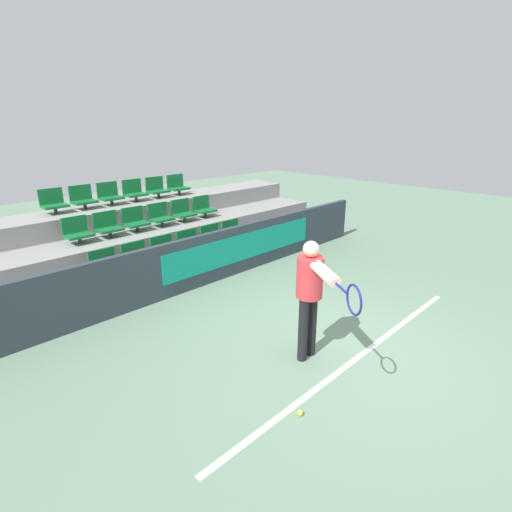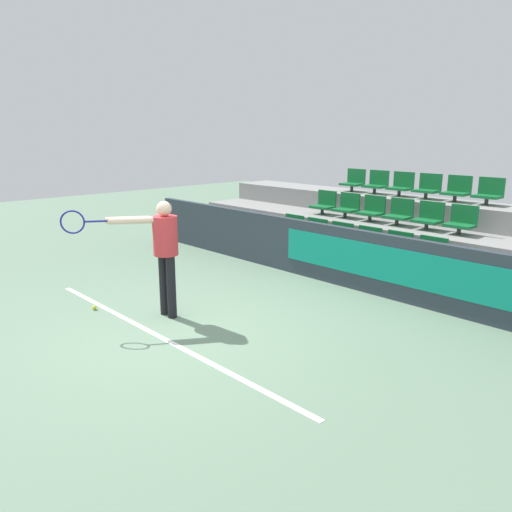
{
  "view_description": "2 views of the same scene",
  "coord_description": "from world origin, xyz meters",
  "px_view_note": "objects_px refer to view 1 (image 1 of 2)",
  "views": [
    {
      "loc": [
        -4.39,
        -2.52,
        3.11
      ],
      "look_at": [
        -0.25,
        1.57,
        1.12
      ],
      "focal_mm": 28.0,
      "sensor_mm": 36.0,
      "label": 1
    },
    {
      "loc": [
        5.32,
        -3.44,
        2.59
      ],
      "look_at": [
        0.18,
        1.45,
        0.82
      ],
      "focal_mm": 35.0,
      "sensor_mm": 36.0,
      "label": 2
    }
  ],
  "objects_px": {
    "stadium_chair_8": "(135,220)",
    "tennis_ball": "(300,413)",
    "stadium_chair_4": "(212,238)",
    "stadium_chair_6": "(77,231)",
    "stadium_chair_0": "(105,265)",
    "stadium_chair_16": "(157,188)",
    "stadium_chair_12": "(53,202)",
    "stadium_chair_15": "(134,191)",
    "stadium_chair_11": "(203,208)",
    "stadium_chair_14": "(110,195)",
    "stadium_chair_7": "(108,226)",
    "stadium_chair_9": "(160,216)",
    "stadium_chair_2": "(164,250)",
    "stadium_chair_5": "(233,232)",
    "stadium_chair_3": "(189,243)",
    "stadium_chair_17": "(177,186)",
    "stadium_chair_10": "(183,211)",
    "stadium_chair_13": "(83,198)",
    "stadium_chair_1": "(136,257)",
    "tennis_player": "(311,289)"
  },
  "relations": [
    {
      "from": "stadium_chair_1",
      "to": "tennis_player",
      "type": "bearing_deg",
      "value": -84.21
    },
    {
      "from": "stadium_chair_5",
      "to": "stadium_chair_13",
      "type": "relative_size",
      "value": 1.0
    },
    {
      "from": "stadium_chair_8",
      "to": "stadium_chair_16",
      "type": "distance_m",
      "value": 1.67
    },
    {
      "from": "stadium_chair_5",
      "to": "stadium_chair_11",
      "type": "xyz_separation_m",
      "value": [
        0.0,
        1.05,
        0.42
      ]
    },
    {
      "from": "stadium_chair_1",
      "to": "tennis_player",
      "type": "height_order",
      "value": "tennis_player"
    },
    {
      "from": "stadium_chair_5",
      "to": "stadium_chair_3",
      "type": "bearing_deg",
      "value": 180.0
    },
    {
      "from": "stadium_chair_11",
      "to": "stadium_chair_14",
      "type": "xyz_separation_m",
      "value": [
        -1.84,
        1.05,
        0.42
      ]
    },
    {
      "from": "stadium_chair_8",
      "to": "stadium_chair_11",
      "type": "xyz_separation_m",
      "value": [
        1.84,
        0.0,
        0.0
      ]
    },
    {
      "from": "stadium_chair_14",
      "to": "stadium_chair_16",
      "type": "height_order",
      "value": "same"
    },
    {
      "from": "stadium_chair_9",
      "to": "stadium_chair_2",
      "type": "bearing_deg",
      "value": -120.24
    },
    {
      "from": "stadium_chair_10",
      "to": "stadium_chair_17",
      "type": "height_order",
      "value": "stadium_chair_17"
    },
    {
      "from": "stadium_chair_11",
      "to": "tennis_ball",
      "type": "distance_m",
      "value": 6.33
    },
    {
      "from": "stadium_chair_3",
      "to": "stadium_chair_16",
      "type": "height_order",
      "value": "stadium_chair_16"
    },
    {
      "from": "stadium_chair_14",
      "to": "stadium_chair_15",
      "type": "relative_size",
      "value": 1.0
    },
    {
      "from": "stadium_chair_11",
      "to": "stadium_chair_16",
      "type": "relative_size",
      "value": 1.0
    },
    {
      "from": "stadium_chair_3",
      "to": "stadium_chair_12",
      "type": "distance_m",
      "value": 2.93
    },
    {
      "from": "stadium_chair_8",
      "to": "stadium_chair_12",
      "type": "height_order",
      "value": "stadium_chair_12"
    },
    {
      "from": "stadium_chair_11",
      "to": "tennis_ball",
      "type": "relative_size",
      "value": 7.71
    },
    {
      "from": "stadium_chair_0",
      "to": "stadium_chair_4",
      "type": "bearing_deg",
      "value": 0.0
    },
    {
      "from": "stadium_chair_3",
      "to": "tennis_ball",
      "type": "relative_size",
      "value": 7.71
    },
    {
      "from": "stadium_chair_2",
      "to": "stadium_chair_6",
      "type": "height_order",
      "value": "stadium_chair_6"
    },
    {
      "from": "stadium_chair_7",
      "to": "stadium_chair_10",
      "type": "distance_m",
      "value": 1.84
    },
    {
      "from": "stadium_chair_5",
      "to": "stadium_chair_7",
      "type": "distance_m",
      "value": 2.71
    },
    {
      "from": "stadium_chair_4",
      "to": "stadium_chair_8",
      "type": "distance_m",
      "value": 1.67
    },
    {
      "from": "stadium_chair_4",
      "to": "stadium_chair_7",
      "type": "xyz_separation_m",
      "value": [
        -1.84,
        1.05,
        0.42
      ]
    },
    {
      "from": "stadium_chair_16",
      "to": "stadium_chair_1",
      "type": "bearing_deg",
      "value": -131.17
    },
    {
      "from": "stadium_chair_10",
      "to": "stadium_chair_12",
      "type": "distance_m",
      "value": 2.71
    },
    {
      "from": "stadium_chair_13",
      "to": "stadium_chair_7",
      "type": "bearing_deg",
      "value": -90.0
    },
    {
      "from": "stadium_chair_15",
      "to": "stadium_chair_8",
      "type": "bearing_deg",
      "value": -120.24
    },
    {
      "from": "stadium_chair_12",
      "to": "stadium_chair_15",
      "type": "height_order",
      "value": "same"
    },
    {
      "from": "stadium_chair_1",
      "to": "stadium_chair_3",
      "type": "distance_m",
      "value": 1.23
    },
    {
      "from": "stadium_chair_2",
      "to": "stadium_chair_16",
      "type": "bearing_deg",
      "value": 59.76
    },
    {
      "from": "stadium_chair_15",
      "to": "stadium_chair_17",
      "type": "xyz_separation_m",
      "value": [
        1.23,
        0.0,
        0.0
      ]
    },
    {
      "from": "stadium_chair_15",
      "to": "stadium_chair_2",
      "type": "bearing_deg",
      "value": -106.25
    },
    {
      "from": "stadium_chair_3",
      "to": "stadium_chair_17",
      "type": "bearing_deg",
      "value": 59.76
    },
    {
      "from": "stadium_chair_0",
      "to": "stadium_chair_9",
      "type": "bearing_deg",
      "value": 29.76
    },
    {
      "from": "stadium_chair_0",
      "to": "stadium_chair_14",
      "type": "xyz_separation_m",
      "value": [
        1.23,
        2.11,
        0.84
      ]
    },
    {
      "from": "stadium_chair_11",
      "to": "stadium_chair_15",
      "type": "height_order",
      "value": "stadium_chair_15"
    },
    {
      "from": "stadium_chair_4",
      "to": "stadium_chair_6",
      "type": "xyz_separation_m",
      "value": [
        -2.46,
        1.05,
        0.42
      ]
    },
    {
      "from": "stadium_chair_0",
      "to": "stadium_chair_12",
      "type": "bearing_deg",
      "value": 90.0
    },
    {
      "from": "stadium_chair_3",
      "to": "stadium_chair_10",
      "type": "xyz_separation_m",
      "value": [
        0.61,
        1.05,
        0.42
      ]
    },
    {
      "from": "stadium_chair_5",
      "to": "tennis_ball",
      "type": "distance_m",
      "value": 5.38
    },
    {
      "from": "stadium_chair_10",
      "to": "stadium_chair_17",
      "type": "relative_size",
      "value": 1.0
    },
    {
      "from": "stadium_chair_8",
      "to": "tennis_ball",
      "type": "distance_m",
      "value": 5.69
    },
    {
      "from": "stadium_chair_5",
      "to": "stadium_chair_16",
      "type": "bearing_deg",
      "value": 106.25
    },
    {
      "from": "stadium_chair_3",
      "to": "stadium_chair_9",
      "type": "xyz_separation_m",
      "value": [
        0.0,
        1.05,
        0.42
      ]
    },
    {
      "from": "stadium_chair_0",
      "to": "stadium_chair_16",
      "type": "relative_size",
      "value": 1.0
    },
    {
      "from": "stadium_chair_7",
      "to": "stadium_chair_14",
      "type": "relative_size",
      "value": 1.0
    },
    {
      "from": "stadium_chair_5",
      "to": "tennis_player",
      "type": "xyz_separation_m",
      "value": [
        -2.07,
        -3.8,
        0.4
      ]
    },
    {
      "from": "stadium_chair_4",
      "to": "stadium_chair_16",
      "type": "xyz_separation_m",
      "value": [
        0.0,
        2.11,
        0.84
      ]
    }
  ]
}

